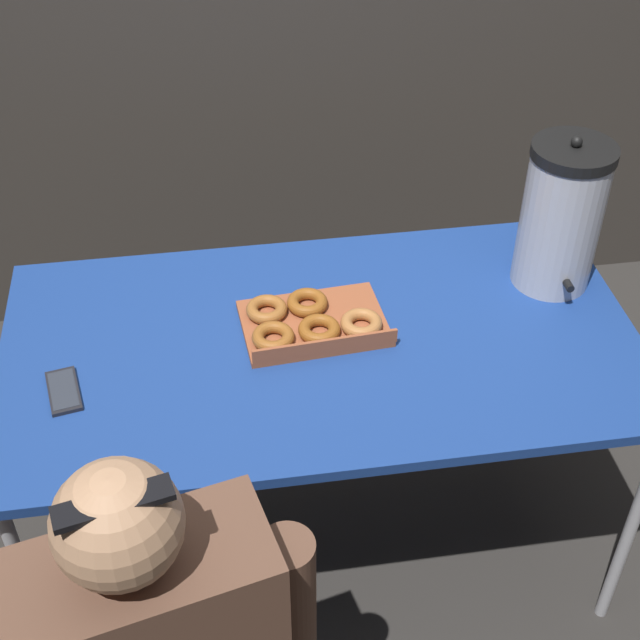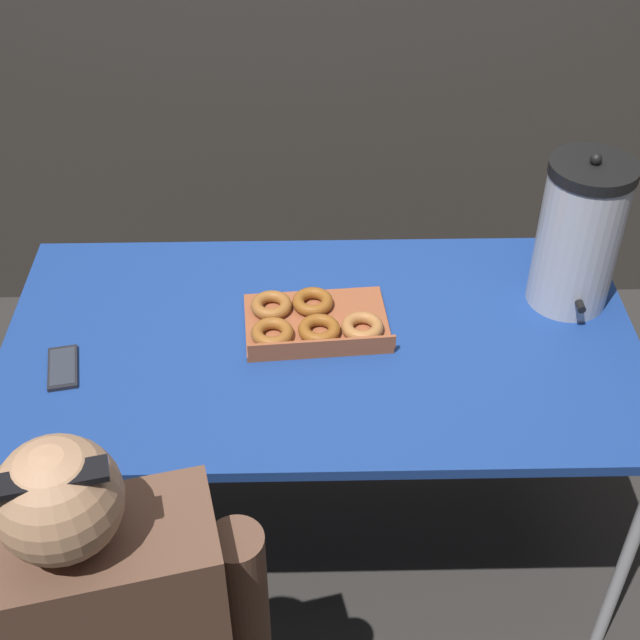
% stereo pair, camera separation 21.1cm
% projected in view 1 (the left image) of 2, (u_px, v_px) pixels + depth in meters
% --- Properties ---
extents(ground_plane, '(12.00, 12.00, 0.00)m').
position_uv_depth(ground_plane, '(321.00, 534.00, 2.64)').
color(ground_plane, '#2D2B28').
extents(folding_table, '(1.53, 0.83, 0.77)m').
position_uv_depth(folding_table, '(321.00, 353.00, 2.18)').
color(folding_table, navy).
rests_on(folding_table, ground).
extents(donut_box, '(0.36, 0.27, 0.05)m').
position_uv_depth(donut_box, '(310.00, 322.00, 2.16)').
color(donut_box, brown).
rests_on(donut_box, folding_table).
extents(coffee_urn, '(0.21, 0.23, 0.42)m').
position_uv_depth(coffee_urn, '(561.00, 216.00, 2.21)').
color(coffee_urn, '#B7B7BC').
rests_on(coffee_urn, folding_table).
extents(cell_phone, '(0.09, 0.15, 0.01)m').
position_uv_depth(cell_phone, '(64.00, 391.00, 2.00)').
color(cell_phone, black).
rests_on(cell_phone, folding_table).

